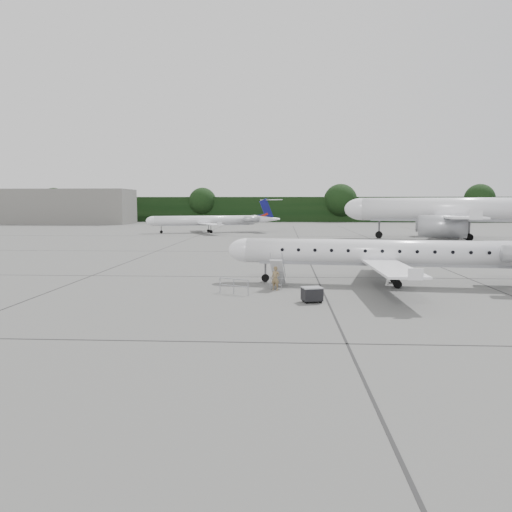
# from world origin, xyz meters

# --- Properties ---
(ground) EXTENTS (320.00, 320.00, 0.00)m
(ground) POSITION_xyz_m (0.00, 0.00, 0.00)
(ground) COLOR #575755
(ground) RESTS_ON ground
(treeline) EXTENTS (260.00, 4.00, 8.00)m
(treeline) POSITION_xyz_m (0.00, 130.00, 4.00)
(treeline) COLOR black
(treeline) RESTS_ON ground
(terminal_building) EXTENTS (40.00, 14.00, 10.00)m
(terminal_building) POSITION_xyz_m (-70.00, 110.00, 5.00)
(terminal_building) COLOR slate
(terminal_building) RESTS_ON ground
(main_regional_jet) EXTENTS (27.53, 21.22, 6.56)m
(main_regional_jet) POSITION_xyz_m (1.34, 3.87, 3.28)
(main_regional_jet) COLOR white
(main_regional_jet) RESTS_ON ground
(airstair) EXTENTS (1.13, 2.55, 2.06)m
(airstair) POSITION_xyz_m (-6.25, 2.53, 1.03)
(airstair) COLOR white
(airstair) RESTS_ON ground
(passenger) EXTENTS (0.71, 0.61, 1.64)m
(passenger) POSITION_xyz_m (-6.41, 1.15, 0.82)
(passenger) COLOR olive
(passenger) RESTS_ON ground
(safety_railing) EXTENTS (1.98, 1.10, 1.00)m
(safety_railing) POSITION_xyz_m (-9.10, -0.40, 0.50)
(safety_railing) COLOR #94969C
(safety_railing) RESTS_ON ground
(baggage_cart) EXTENTS (1.34, 1.19, 0.98)m
(baggage_cart) POSITION_xyz_m (-4.17, -2.88, 0.49)
(baggage_cart) COLOR black
(baggage_cart) RESTS_ON ground
(bg_narrowbody) EXTENTS (43.34, 35.43, 13.66)m
(bg_narrowbody) POSITION_xyz_m (22.10, 50.38, 6.83)
(bg_narrowbody) COLOR white
(bg_narrowbody) RESTS_ON ground
(bg_regional_left) EXTENTS (30.86, 26.35, 6.85)m
(bg_regional_left) POSITION_xyz_m (-21.59, 67.70, 3.43)
(bg_regional_left) COLOR white
(bg_regional_left) RESTS_ON ground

